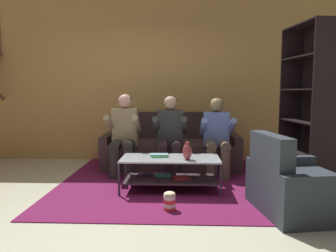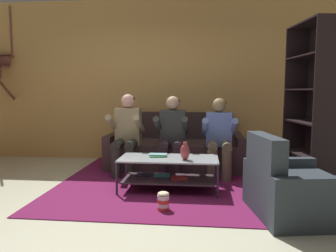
{
  "view_description": "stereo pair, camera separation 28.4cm",
  "coord_description": "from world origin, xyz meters",
  "px_view_note": "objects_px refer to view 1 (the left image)",
  "views": [
    {
      "loc": [
        0.41,
        -3.54,
        1.27
      ],
      "look_at": [
        0.23,
        0.85,
        0.8
      ],
      "focal_mm": 35.0,
      "sensor_mm": 36.0,
      "label": 1
    },
    {
      "loc": [
        0.69,
        -3.52,
        1.27
      ],
      "look_at": [
        0.23,
        0.85,
        0.8
      ],
      "focal_mm": 35.0,
      "sensor_mm": 36.0,
      "label": 2
    }
  ],
  "objects_px": {
    "person_seated_left": "(124,131)",
    "person_seated_right": "(217,134)",
    "coffee_table": "(170,169)",
    "armchair": "(295,187)",
    "person_seated_middle": "(170,132)",
    "vase": "(187,151)",
    "book_stack": "(159,155)",
    "bookshelf": "(308,116)",
    "couch": "(171,149)",
    "popcorn_tub": "(170,201)"
  },
  "relations": [
    {
      "from": "person_seated_right",
      "to": "vase",
      "type": "xyz_separation_m",
      "value": [
        -0.45,
        -0.88,
        -0.11
      ]
    },
    {
      "from": "vase",
      "to": "popcorn_tub",
      "type": "distance_m",
      "value": 0.77
    },
    {
      "from": "person_seated_right",
      "to": "person_seated_middle",
      "type": "bearing_deg",
      "value": 179.78
    },
    {
      "from": "popcorn_tub",
      "to": "bookshelf",
      "type": "bearing_deg",
      "value": 32.44
    },
    {
      "from": "coffee_table",
      "to": "book_stack",
      "type": "distance_m",
      "value": 0.22
    },
    {
      "from": "person_seated_left",
      "to": "popcorn_tub",
      "type": "height_order",
      "value": "person_seated_left"
    },
    {
      "from": "person_seated_middle",
      "to": "book_stack",
      "type": "relative_size",
      "value": 5.08
    },
    {
      "from": "bookshelf",
      "to": "person_seated_middle",
      "type": "bearing_deg",
      "value": 170.7
    },
    {
      "from": "person_seated_right",
      "to": "vase",
      "type": "distance_m",
      "value": 1.0
    },
    {
      "from": "couch",
      "to": "person_seated_right",
      "type": "distance_m",
      "value": 0.97
    },
    {
      "from": "coffee_table",
      "to": "bookshelf",
      "type": "relative_size",
      "value": 0.58
    },
    {
      "from": "person_seated_right",
      "to": "armchair",
      "type": "distance_m",
      "value": 1.67
    },
    {
      "from": "person_seated_right",
      "to": "popcorn_tub",
      "type": "height_order",
      "value": "person_seated_right"
    },
    {
      "from": "vase",
      "to": "person_seated_left",
      "type": "bearing_deg",
      "value": 136.54
    },
    {
      "from": "person_seated_middle",
      "to": "coffee_table",
      "type": "height_order",
      "value": "person_seated_middle"
    },
    {
      "from": "coffee_table",
      "to": "person_seated_left",
      "type": "bearing_deg",
      "value": 132.96
    },
    {
      "from": "person_seated_middle",
      "to": "book_stack",
      "type": "bearing_deg",
      "value": -99.57
    },
    {
      "from": "person_seated_left",
      "to": "vase",
      "type": "xyz_separation_m",
      "value": [
        0.93,
        -0.88,
        -0.13
      ]
    },
    {
      "from": "vase",
      "to": "bookshelf",
      "type": "bearing_deg",
      "value": 19.03
    },
    {
      "from": "coffee_table",
      "to": "vase",
      "type": "xyz_separation_m",
      "value": [
        0.22,
        -0.11,
        0.25
      ]
    },
    {
      "from": "person_seated_middle",
      "to": "coffee_table",
      "type": "distance_m",
      "value": 0.85
    },
    {
      "from": "person_seated_middle",
      "to": "vase",
      "type": "height_order",
      "value": "person_seated_middle"
    },
    {
      "from": "bookshelf",
      "to": "popcorn_tub",
      "type": "relative_size",
      "value": 10.36
    },
    {
      "from": "person_seated_middle",
      "to": "armchair",
      "type": "bearing_deg",
      "value": -47.68
    },
    {
      "from": "vase",
      "to": "bookshelf",
      "type": "distance_m",
      "value": 1.8
    },
    {
      "from": "person_seated_right",
      "to": "coffee_table",
      "type": "relative_size",
      "value": 0.93
    },
    {
      "from": "book_stack",
      "to": "vase",
      "type": "bearing_deg",
      "value": -26.31
    },
    {
      "from": "person_seated_right",
      "to": "popcorn_tub",
      "type": "distance_m",
      "value": 1.71
    },
    {
      "from": "person_seated_left",
      "to": "person_seated_right",
      "type": "relative_size",
      "value": 1.05
    },
    {
      "from": "couch",
      "to": "person_seated_middle",
      "type": "bearing_deg",
      "value": -90.0
    },
    {
      "from": "book_stack",
      "to": "popcorn_tub",
      "type": "distance_m",
      "value": 0.87
    },
    {
      "from": "couch",
      "to": "book_stack",
      "type": "bearing_deg",
      "value": -95.28
    },
    {
      "from": "vase",
      "to": "bookshelf",
      "type": "height_order",
      "value": "bookshelf"
    },
    {
      "from": "bookshelf",
      "to": "popcorn_tub",
      "type": "xyz_separation_m",
      "value": [
        -1.85,
        -1.18,
        -0.83
      ]
    },
    {
      "from": "armchair",
      "to": "popcorn_tub",
      "type": "bearing_deg",
      "value": -180.0
    },
    {
      "from": "couch",
      "to": "armchair",
      "type": "distance_m",
      "value": 2.47
    },
    {
      "from": "couch",
      "to": "vase",
      "type": "xyz_separation_m",
      "value": [
        0.24,
        -1.46,
        0.24
      ]
    },
    {
      "from": "person_seated_left",
      "to": "person_seated_middle",
      "type": "relative_size",
      "value": 1.02
    },
    {
      "from": "person_seated_left",
      "to": "coffee_table",
      "type": "relative_size",
      "value": 0.98
    },
    {
      "from": "person_seated_middle",
      "to": "armchair",
      "type": "height_order",
      "value": "person_seated_middle"
    },
    {
      "from": "person_seated_left",
      "to": "armchair",
      "type": "xyz_separation_m",
      "value": [
        2.05,
        -1.49,
        -0.39
      ]
    },
    {
      "from": "person_seated_right",
      "to": "coffee_table",
      "type": "xyz_separation_m",
      "value": [
        -0.67,
        -0.76,
        -0.36
      ]
    },
    {
      "from": "book_stack",
      "to": "bookshelf",
      "type": "relative_size",
      "value": 0.11
    },
    {
      "from": "person_seated_left",
      "to": "coffee_table",
      "type": "height_order",
      "value": "person_seated_left"
    },
    {
      "from": "person_seated_middle",
      "to": "person_seated_right",
      "type": "bearing_deg",
      "value": -0.22
    },
    {
      "from": "person_seated_right",
      "to": "book_stack",
      "type": "height_order",
      "value": "person_seated_right"
    },
    {
      "from": "coffee_table",
      "to": "armchair",
      "type": "relative_size",
      "value": 1.17
    },
    {
      "from": "vase",
      "to": "book_stack",
      "type": "distance_m",
      "value": 0.41
    },
    {
      "from": "bookshelf",
      "to": "vase",
      "type": "bearing_deg",
      "value": -160.97
    },
    {
      "from": "person_seated_middle",
      "to": "vase",
      "type": "xyz_separation_m",
      "value": [
        0.24,
        -0.88,
        -0.12
      ]
    }
  ]
}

